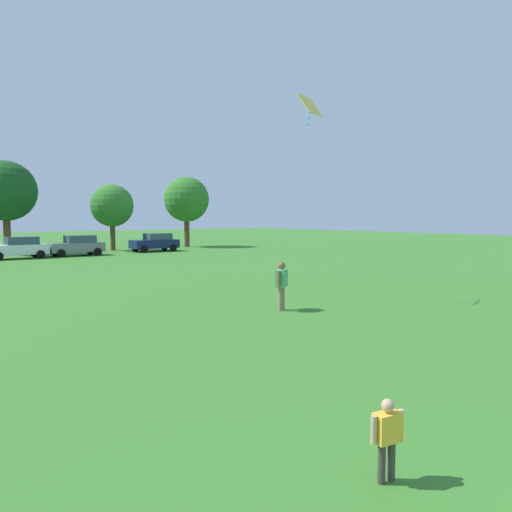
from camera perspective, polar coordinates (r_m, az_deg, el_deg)
name	(u,v)px	position (r m, az deg, el deg)	size (l,w,h in m)	color
ground_plane	(6,277)	(29.67, -26.96, -2.15)	(160.00, 160.00, 0.00)	#387528
child_kite_flyer	(387,433)	(6.54, 14.92, -19.16)	(0.49, 0.25, 1.04)	#3F3833
adult_bystander	(282,282)	(16.97, 2.97, -2.98)	(0.69, 0.56, 1.67)	#8C7259
kite	(310,107)	(19.18, 6.23, 16.77)	(1.32, 0.92, 1.12)	yellow
parked_car_white_2	(18,247)	(41.87, -25.78, 0.89)	(4.30, 2.02, 1.68)	white
parked_car_gray_3	(77,245)	(43.09, -19.97, 1.17)	(4.30, 2.02, 1.68)	slate
parked_car_navy_4	(155,242)	(46.41, -11.56, 1.58)	(4.30, 2.02, 1.68)	#141E4C
tree_center	(5,191)	(46.95, -26.98, 6.70)	(5.09, 5.09, 7.93)	brown
tree_right	(112,206)	(48.80, -16.30, 5.59)	(4.02, 4.02, 6.27)	brown
tree_far_right	(186,200)	(52.89, -8.04, 6.48)	(4.76, 4.76, 7.41)	brown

